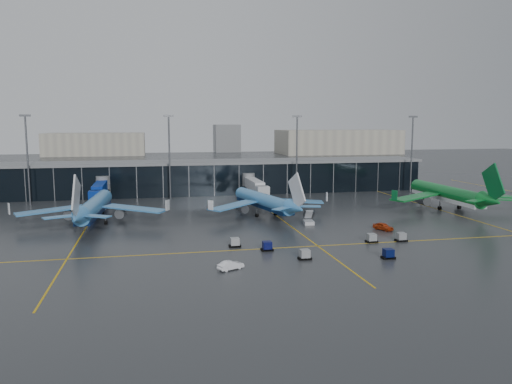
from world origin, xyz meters
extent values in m
plane|color=#282B2D|center=(0.00, 0.00, 0.00)|extent=(600.00, 600.00, 0.00)
cube|color=black|center=(0.00, 62.00, 5.00)|extent=(140.00, 16.00, 10.00)
cube|color=slate|center=(0.00, 62.00, 10.30)|extent=(142.00, 17.00, 0.80)
cylinder|color=#595B60|center=(-35.00, 53.50, 5.20)|extent=(4.00, 4.00, 4.00)
cube|color=navy|center=(-35.00, 40.00, 4.40)|extent=(3.00, 24.00, 3.00)
cylinder|color=#595B60|center=(-35.00, 32.50, 1.30)|extent=(1.00, 1.00, 2.60)
cylinder|color=#595B60|center=(10.00, 53.50, 5.20)|extent=(4.00, 4.00, 4.00)
cube|color=silver|center=(10.00, 40.00, 4.40)|extent=(3.00, 24.00, 3.00)
cylinder|color=#595B60|center=(10.00, 32.50, 1.30)|extent=(1.00, 1.00, 2.60)
cylinder|color=#595B60|center=(-55.00, 50.00, 12.50)|extent=(0.50, 0.50, 25.00)
cube|color=#595B60|center=(-55.00, 50.00, 25.20)|extent=(3.00, 0.40, 0.60)
cylinder|color=#595B60|center=(-15.00, 50.00, 12.50)|extent=(0.50, 0.50, 25.00)
cube|color=#595B60|center=(-15.00, 50.00, 25.20)|extent=(3.00, 0.40, 0.60)
cylinder|color=#595B60|center=(25.00, 50.00, 12.50)|extent=(0.50, 0.50, 25.00)
cube|color=#595B60|center=(25.00, 50.00, 25.20)|extent=(3.00, 0.40, 0.60)
cylinder|color=#595B60|center=(65.00, 50.00, 12.50)|extent=(0.50, 0.50, 25.00)
cube|color=#595B60|center=(65.00, 50.00, 25.20)|extent=(3.00, 0.40, 0.60)
cube|color=#B2AD99|center=(120.00, 260.00, 9.00)|extent=(90.00, 42.00, 18.00)
cube|color=#B2AD99|center=(-60.00, 280.00, 8.00)|extent=(70.00, 38.00, 16.00)
cube|color=#B2AD99|center=(40.00, 300.00, 11.00)|extent=(20.00, 20.00, 22.00)
cube|color=gold|center=(-35.00, 20.00, 0.01)|extent=(0.30, 120.00, 0.02)
cube|color=gold|center=(10.00, 20.00, 0.01)|extent=(0.30, 120.00, 0.02)
cube|color=gold|center=(55.00, 20.00, 0.01)|extent=(0.30, 120.00, 0.02)
cube|color=gold|center=(10.00, -15.00, 0.01)|extent=(220.00, 0.30, 0.02)
cube|color=black|center=(21.24, -14.37, 0.18)|extent=(2.20, 1.50, 0.36)
cube|color=gray|center=(21.24, -14.37, 0.95)|extent=(1.60, 1.50, 1.50)
cube|color=black|center=(27.32, -14.71, 0.18)|extent=(2.20, 1.50, 0.36)
cube|color=gray|center=(27.32, -14.71, 0.95)|extent=(1.60, 1.50, 1.50)
cube|color=black|center=(-0.17, -16.45, 0.18)|extent=(2.20, 1.50, 0.36)
cube|color=#050941|center=(-0.17, -16.45, 0.95)|extent=(1.60, 1.50, 1.50)
cube|color=black|center=(4.79, -23.47, 0.18)|extent=(2.20, 1.50, 0.36)
cube|color=gray|center=(4.79, -23.47, 0.95)|extent=(1.60, 1.50, 1.50)
cube|color=black|center=(-5.47, -12.47, 0.18)|extent=(2.20, 1.50, 0.36)
cube|color=#919599|center=(-5.47, -12.47, 0.95)|extent=(1.60, 1.50, 1.50)
cube|color=black|center=(18.96, -25.96, 0.18)|extent=(2.20, 1.50, 0.36)
cube|color=#050E3E|center=(18.96, -25.96, 0.95)|extent=(1.60, 1.50, 1.50)
cube|color=silver|center=(14.67, 5.05, 0.40)|extent=(2.65, 3.49, 0.80)
cube|color=silver|center=(14.67, 5.05, 2.30)|extent=(2.00, 3.04, 2.29)
imported|color=#AB300D|center=(28.53, -4.45, 0.80)|extent=(3.66, 5.04, 1.59)
imported|color=white|center=(-8.53, -26.81, 0.72)|extent=(4.58, 3.31, 1.44)
camera|label=1|loc=(-20.36, -102.66, 23.01)|focal=35.00mm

